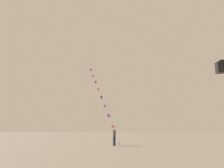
{
  "coord_description": "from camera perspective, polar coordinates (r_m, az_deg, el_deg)",
  "views": [
    {
      "loc": [
        -0.88,
        -2.0,
        1.69
      ],
      "look_at": [
        -1.88,
        20.89,
        6.2
      ],
      "focal_mm": 36.17,
      "sensor_mm": 36.0,
      "label": 1
    }
  ],
  "objects": [
    {
      "name": "ground_plane",
      "position": [
        22.08,
        4.95,
        -15.47
      ],
      "size": [
        160.0,
        160.0,
        0.0
      ],
      "primitive_type": "plane",
      "color": "#756B5B"
    },
    {
      "name": "kite_train",
      "position": [
        30.74,
        -2.77,
        -3.15
      ],
      "size": [
        4.98,
        11.01,
        11.31
      ],
      "color": "brown",
      "rests_on": "ground_plane"
    },
    {
      "name": "kite_flyer",
      "position": [
        23.06,
        0.54,
        -13.08
      ],
      "size": [
        0.34,
        0.63,
        1.71
      ],
      "rotation": [
        0.0,
        0.0,
        1.86
      ],
      "color": "#1E1E2D",
      "rests_on": "ground_plane"
    }
  ]
}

